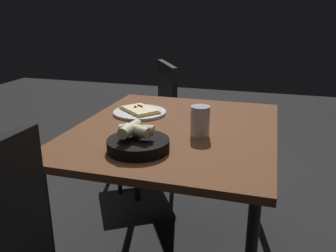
{
  "coord_description": "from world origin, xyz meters",
  "views": [
    {
      "loc": [
        -1.5,
        -0.41,
        1.25
      ],
      "look_at": [
        -0.1,
        0.01,
        0.75
      ],
      "focal_mm": 37.88,
      "sensor_mm": 36.0,
      "label": 1
    }
  ],
  "objects_px": {
    "dining_table": "(175,140)",
    "chair_near": "(151,114)",
    "bread_basket": "(138,142)",
    "pizza_plate": "(140,112)",
    "beer_glass": "(200,123)"
  },
  "relations": [
    {
      "from": "dining_table",
      "to": "bread_basket",
      "type": "distance_m",
      "value": 0.33
    },
    {
      "from": "pizza_plate",
      "to": "beer_glass",
      "type": "distance_m",
      "value": 0.44
    },
    {
      "from": "bread_basket",
      "to": "chair_near",
      "type": "bearing_deg",
      "value": 16.73
    },
    {
      "from": "pizza_plate",
      "to": "chair_near",
      "type": "height_order",
      "value": "chair_near"
    },
    {
      "from": "pizza_plate",
      "to": "chair_near",
      "type": "relative_size",
      "value": 0.32
    },
    {
      "from": "dining_table",
      "to": "bread_basket",
      "type": "relative_size",
      "value": 4.47
    },
    {
      "from": "beer_glass",
      "to": "chair_near",
      "type": "xyz_separation_m",
      "value": [
        0.92,
        0.54,
        -0.27
      ]
    },
    {
      "from": "bread_basket",
      "to": "beer_glass",
      "type": "relative_size",
      "value": 1.83
    },
    {
      "from": "chair_near",
      "to": "dining_table",
      "type": "bearing_deg",
      "value": -153.8
    },
    {
      "from": "pizza_plate",
      "to": "beer_glass",
      "type": "bearing_deg",
      "value": -123.19
    },
    {
      "from": "dining_table",
      "to": "chair_near",
      "type": "bearing_deg",
      "value": 26.2
    },
    {
      "from": "dining_table",
      "to": "bread_basket",
      "type": "height_order",
      "value": "bread_basket"
    },
    {
      "from": "pizza_plate",
      "to": "beer_glass",
      "type": "height_order",
      "value": "beer_glass"
    },
    {
      "from": "bread_basket",
      "to": "beer_glass",
      "type": "height_order",
      "value": "beer_glass"
    },
    {
      "from": "dining_table",
      "to": "pizza_plate",
      "type": "xyz_separation_m",
      "value": [
        0.16,
        0.24,
        0.07
      ]
    }
  ]
}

